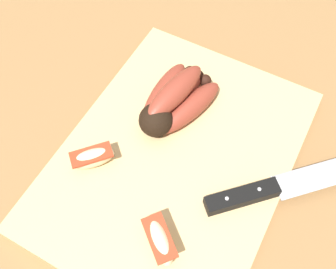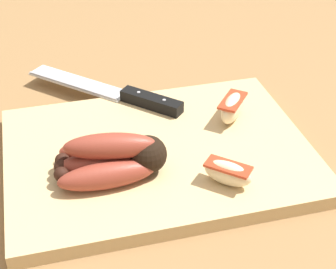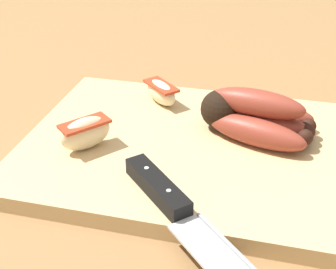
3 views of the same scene
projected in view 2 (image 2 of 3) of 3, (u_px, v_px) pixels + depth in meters
ground_plane at (158, 160)px, 0.75m from camera, size 6.00×6.00×0.00m
cutting_board at (161, 154)px, 0.74m from camera, size 0.41×0.30×0.02m
banana_bunch at (113, 159)px, 0.68m from camera, size 0.14×0.10×0.06m
chefs_knife at (125, 95)px, 0.84m from camera, size 0.22×0.22×0.02m
apple_wedge_near at (232, 108)px, 0.78m from camera, size 0.06×0.06×0.04m
apple_wedge_middle at (228, 173)px, 0.67m from camera, size 0.06×0.06×0.03m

